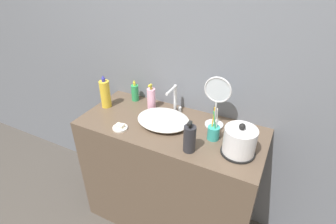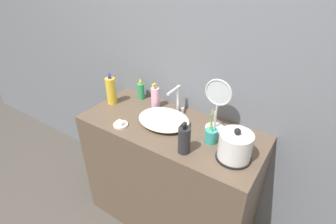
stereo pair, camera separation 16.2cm
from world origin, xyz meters
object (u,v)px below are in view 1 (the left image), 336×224
Objects in this scene: faucet at (175,98)px; mouthwash_bottle at (151,98)px; electric_kettle at (239,142)px; toothbrush_cup at (213,132)px; shampoo_bottle at (105,94)px; lotion_bottle at (190,139)px; vanity_mirror at (217,100)px; hand_cream_bottle at (135,92)px.

faucet is 0.18m from mouthwash_bottle.
toothbrush_cup is (-0.16, 0.06, -0.03)m from electric_kettle.
shampoo_bottle is 1.29× the size of mouthwash_bottle.
electric_kettle is 0.18m from toothbrush_cup.
lotion_bottle is 1.05× the size of mouthwash_bottle.
faucet is 0.30m from vanity_mirror.
faucet is at bearing 126.71° from lotion_bottle.
faucet is 1.02× the size of lotion_bottle.
vanity_mirror is (0.29, -0.03, 0.08)m from faucet.
toothbrush_cup is 0.65× the size of vanity_mirror.
electric_kettle is at bearing 21.98° from lotion_bottle.
electric_kettle is at bearing -25.04° from faucet.
lotion_bottle is 0.58× the size of vanity_mirror.
lotion_bottle is at bearing -98.72° from vanity_mirror.
toothbrush_cup is 1.17× the size of mouthwash_bottle.
shampoo_bottle is 0.22m from hand_cream_bottle.
hand_cream_bottle is (-0.67, 0.20, 0.02)m from toothbrush_cup.
lotion_bottle is at bearing -53.29° from faucet.
toothbrush_cup reaches higher than electric_kettle.
electric_kettle is 0.99× the size of lotion_bottle.
mouthwash_bottle is at bearing 143.27° from lotion_bottle.
lotion_bottle is (-0.25, -0.10, 0.01)m from electric_kettle.
lotion_bottle is 0.32m from vanity_mirror.
faucet reaches higher than lotion_bottle.
toothbrush_cup is at bearing -1.79° from shampoo_bottle.
hand_cream_bottle is at bearing 164.57° from mouthwash_bottle.
electric_kettle reaches higher than mouthwash_bottle.
electric_kettle is 0.89× the size of toothbrush_cup.
vanity_mirror reaches higher than electric_kettle.
mouthwash_bottle is at bearing 178.54° from vanity_mirror.
electric_kettle is 0.57× the size of vanity_mirror.
faucet is 0.83× the size of shampoo_bottle.
vanity_mirror is (-0.20, 0.20, 0.11)m from electric_kettle.
mouthwash_bottle is (-0.42, 0.31, -0.00)m from lotion_bottle.
hand_cream_bottle is at bearing 52.07° from shampoo_bottle.
faucet is 1.21× the size of hand_cream_bottle.
hand_cream_bottle is (-0.34, 0.03, -0.05)m from faucet.
toothbrush_cup reaches higher than mouthwash_bottle.
toothbrush_cup is at bearing -16.28° from hand_cream_bottle.
mouthwash_bottle is at bearing -173.81° from faucet.
vanity_mirror reaches higher than shampoo_bottle.
shampoo_bottle reaches higher than faucet.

